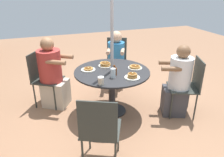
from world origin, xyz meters
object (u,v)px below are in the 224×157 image
pancake_plate_c (105,65)px  drinking_glass_a (113,73)px  diner_west (53,76)px  patio_chair_west (43,76)px  diner_east (177,84)px  pancake_plate_b (135,67)px  patio_chair_north (100,128)px  diner_south (116,61)px  patio_table (112,79)px  patio_chair_east (189,84)px  pancake_plate_a (132,76)px  syrup_bottle (114,71)px  coffee_cup (101,81)px  patio_chair_south (116,58)px  pancake_plate_d (88,69)px

pancake_plate_c → drinking_glass_a: size_ratio=1.61×
diner_west → patio_chair_west: bearing=-90.0°
diner_east → pancake_plate_b: size_ratio=5.14×
patio_chair_north → diner_west: bearing=127.8°
patio_chair_north → diner_south: bearing=90.9°
patio_table → pancake_plate_b: (-0.02, -0.38, 0.15)m
patio_chair_east → pancake_plate_b: size_ratio=4.17×
patio_chair_west → pancake_plate_a: 1.55m
patio_chair_west → syrup_bottle: size_ratio=6.13×
patio_chair_north → coffee_cup: (0.66, -0.22, 0.24)m
diner_west → patio_chair_north: bearing=44.0°
patio_chair_east → diner_west: 2.19m
patio_chair_west → pancake_plate_b: (-0.65, -1.38, 0.21)m
diner_east → patio_chair_south: diner_east is taller
patio_table → pancake_plate_d: (0.15, 0.34, 0.14)m
diner_east → pancake_plate_c: (0.61, 0.97, 0.22)m
drinking_glass_a → patio_chair_north: bearing=151.4°
pancake_plate_a → syrup_bottle: syrup_bottle is taller
patio_table → drinking_glass_a: 0.32m
patio_chair_north → patio_chair_west: size_ratio=1.00×
diner_east → patio_chair_north: bearing=137.5°
patio_chair_east → diner_east: (0.07, 0.16, -0.01)m
patio_table → pancake_plate_c: size_ratio=5.23×
pancake_plate_a → patio_table: bearing=26.7°
patio_table → patio_chair_south: bearing=-24.0°
diner_south → syrup_bottle: (-1.08, 0.43, 0.26)m
patio_chair_south → diner_south: diner_south is taller
patio_chair_north → patio_chair_west: bearing=131.9°
pancake_plate_b → patio_chair_west: bearing=64.7°
diner_east → pancake_plate_b: (0.36, 0.56, 0.21)m
coffee_cup → syrup_bottle: bearing=-48.1°
patio_chair_east → pancake_plate_a: (0.10, 0.92, 0.22)m
drinking_glass_a → patio_chair_west: bearing=46.9°
patio_chair_north → pancake_plate_a: (0.71, -0.70, 0.22)m
patio_chair_east → drinking_glass_a: bearing=102.2°
pancake_plate_b → diner_south: bearing=-2.1°
drinking_glass_a → patio_chair_east: bearing=-100.2°
patio_table → diner_east: (-0.39, -0.94, -0.07)m
coffee_cup → drinking_glass_a: drinking_glass_a is taller
diner_south → pancake_plate_c: diner_south is taller
diner_east → pancake_plate_c: bearing=80.3°
patio_chair_south → pancake_plate_d: bearing=72.8°
diner_west → pancake_plate_b: (-0.56, -1.23, 0.20)m
diner_east → patio_table: bearing=90.0°
patio_chair_east → pancake_plate_b: 0.86m
diner_east → coffee_cup: bearing=113.4°
diner_south → pancake_plate_a: (-1.28, 0.23, 0.23)m
diner_west → patio_chair_east: bearing=95.2°
patio_chair_east → syrup_bottle: size_ratio=6.13×
diner_south → coffee_cup: diner_south is taller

